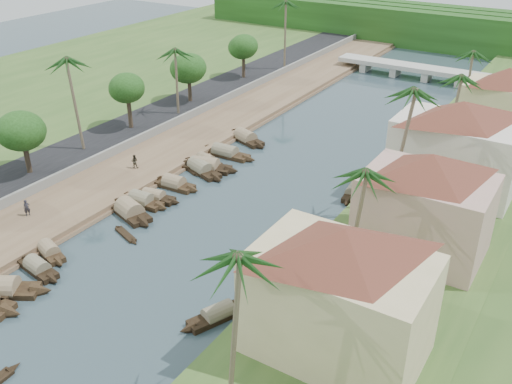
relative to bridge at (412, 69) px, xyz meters
The scene contains 42 objects.
ground 72.02m from the bridge, 90.00° to the right, with size 220.00×220.00×0.00m, color #31434A.
left_bank 54.42m from the bridge, 107.10° to the right, with size 10.00×180.00×0.80m, color brown.
right_bank 55.37m from the bridge, 69.93° to the right, with size 16.00×180.00×1.20m, color #315120.
road 57.49m from the bridge, 115.23° to the right, with size 8.00×180.00×1.40m, color black.
retaining_wall 55.79m from the bridge, 111.23° to the right, with size 0.40×180.00×1.10m, color gray.
treeline 28.09m from the bridge, 90.00° to the left, with size 120.00×14.00×8.00m.
bridge is the anchor object (origin of this frame).
building_near 76.54m from the bridge, 75.61° to the right, with size 14.85×14.85×10.20m.
building_mid 61.51m from the bridge, 70.98° to the right, with size 14.11×14.11×9.70m.
building_far 48.15m from the bridge, 66.65° to the right, with size 15.59×15.59×10.20m.
building_distant 31.51m from the bridge, 50.21° to the right, with size 12.62×12.62×9.20m.
sampan_3 78.51m from the bridge, 96.34° to the right, with size 6.92×2.48×1.88m.
sampan_4 76.29m from the bridge, 97.49° to the right, with size 6.32×3.25×1.83m.
sampan_5 66.51m from the bridge, 97.56° to the right, with size 8.39×4.44×2.56m.
sampan_6 64.12m from the bridge, 98.34° to the right, with size 7.30×2.09×2.17m.
sampan_7 62.69m from the bridge, 98.05° to the right, with size 7.03×2.57×1.88m.
sampan_8 59.04m from the bridge, 98.64° to the right, with size 7.10×2.13×2.19m.
sampan_9 54.03m from the bridge, 99.42° to the right, with size 9.21×4.62×2.30m.
sampan_10 52.01m from the bridge, 100.70° to the right, with size 6.64×2.54×1.85m.
sampan_11 53.20m from the bridge, 99.21° to the right, with size 8.83×4.13×2.45m.
sampan_12 48.59m from the bridge, 100.66° to the right, with size 9.51×2.10×2.24m.
sampan_13 43.16m from the bridge, 102.71° to the right, with size 8.80×4.72×2.36m.
sampan_14 75.16m from the bridge, 83.12° to the right, with size 4.06×7.23×1.82m.
sampan_15 65.87m from the bridge, 81.34° to the right, with size 3.18×7.10×1.91m.
sampan_16 49.85m from the bridge, 78.81° to the right, with size 2.26×7.32×1.82m.
canoe_1 69.57m from the bridge, 95.11° to the right, with size 4.55×2.21×0.74m.
canoe_2 54.66m from the bridge, 100.76° to the right, with size 4.73×2.76×0.71m.
palm_0 83.35m from the bridge, 79.55° to the right, with size 3.20×3.20×12.64m.
palm_1 67.20m from the bridge, 76.09° to the right, with size 3.20×3.20×11.41m.
palm_2 55.26m from the bridge, 73.85° to the right, with size 3.20×3.20×14.52m.
palm_3 39.18m from the bridge, 65.14° to the right, with size 3.20×3.20×11.63m.
palm_5 63.86m from the bridge, 112.43° to the right, with size 3.20×3.20×13.13m.
palm_6 47.50m from the bridge, 118.13° to the right, with size 3.20×3.20×11.02m.
palm_7 23.97m from the bridge, 51.44° to the right, with size 3.20×3.20×10.65m.
palm_8 26.24m from the bridge, 150.30° to the right, with size 3.20×3.20×13.67m.
tree_2 70.76m from the bridge, 109.87° to the right, with size 5.45×5.45×7.43m.
tree_3 54.99m from the bridge, 116.00° to the right, with size 4.79×4.79×7.64m.
tree_4 43.30m from the bridge, 123.90° to the right, with size 5.40×5.40×7.45m.
tree_5 31.80m from the bridge, 139.84° to the right, with size 4.91×4.91×7.44m.
tree_6 49.65m from the bridge, 60.97° to the right, with size 4.71×4.71×6.89m.
person_near 74.49m from the bridge, 102.90° to the right, with size 0.65×0.43×1.79m, color #25242B.
person_far 59.96m from the bridge, 104.71° to the right, with size 0.83×0.65×1.71m, color #312E22.
Camera 1 is at (30.73, -31.59, 30.52)m, focal length 40.00 mm.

